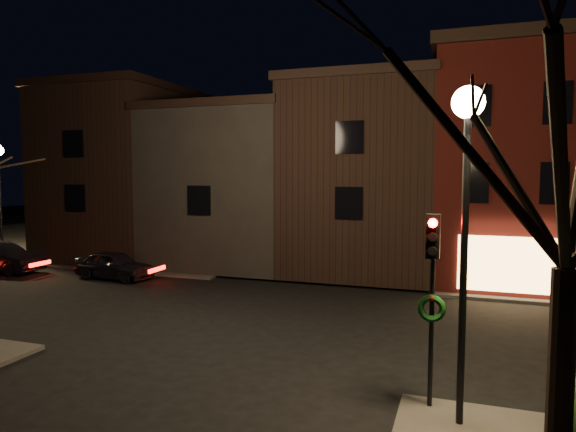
{
  "coord_description": "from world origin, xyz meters",
  "views": [
    {
      "loc": [
        6.16,
        -16.21,
        4.97
      ],
      "look_at": [
        -0.83,
        4.16,
        3.2
      ],
      "focal_mm": 32.0,
      "sensor_mm": 36.0,
      "label": 1
    }
  ],
  "objects_px": {
    "street_lamp_near": "(467,163)",
    "parked_car_b": "(0,258)",
    "bare_tree_right": "(574,84)",
    "traffic_signal": "(432,280)",
    "parked_car_a": "(114,265)"
  },
  "relations": [
    {
      "from": "street_lamp_near",
      "to": "parked_car_b",
      "type": "xyz_separation_m",
      "value": [
        -22.11,
        9.26,
        -4.44
      ]
    },
    {
      "from": "street_lamp_near",
      "to": "bare_tree_right",
      "type": "relative_size",
      "value": 0.76
    },
    {
      "from": "traffic_signal",
      "to": "bare_tree_right",
      "type": "xyz_separation_m",
      "value": [
        1.9,
        -2.99,
        3.34
      ]
    },
    {
      "from": "street_lamp_near",
      "to": "parked_car_b",
      "type": "relative_size",
      "value": 1.44
    },
    {
      "from": "bare_tree_right",
      "to": "parked_car_a",
      "type": "relative_size",
      "value": 2.16
    },
    {
      "from": "street_lamp_near",
      "to": "parked_car_a",
      "type": "distance_m",
      "value": 19.0
    },
    {
      "from": "street_lamp_near",
      "to": "bare_tree_right",
      "type": "distance_m",
      "value": 2.98
    },
    {
      "from": "traffic_signal",
      "to": "parked_car_a",
      "type": "relative_size",
      "value": 1.03
    },
    {
      "from": "traffic_signal",
      "to": "bare_tree_right",
      "type": "height_order",
      "value": "bare_tree_right"
    },
    {
      "from": "street_lamp_near",
      "to": "parked_car_a",
      "type": "height_order",
      "value": "street_lamp_near"
    },
    {
      "from": "parked_car_a",
      "to": "street_lamp_near",
      "type": "bearing_deg",
      "value": -117.21
    },
    {
      "from": "parked_car_a",
      "to": "bare_tree_right",
      "type": "bearing_deg",
      "value": -121.11
    },
    {
      "from": "street_lamp_near",
      "to": "bare_tree_right",
      "type": "height_order",
      "value": "bare_tree_right"
    },
    {
      "from": "bare_tree_right",
      "to": "parked_car_b",
      "type": "distance_m",
      "value": 26.75
    },
    {
      "from": "bare_tree_right",
      "to": "parked_car_a",
      "type": "height_order",
      "value": "bare_tree_right"
    }
  ]
}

